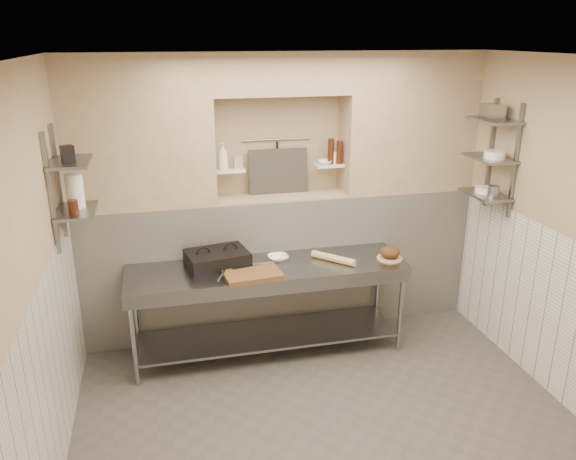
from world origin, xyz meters
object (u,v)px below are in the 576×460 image
object	(u,v)px
rolling_pin	(333,258)
prep_table	(268,292)
bottle_soap	(223,157)
jug_left	(75,191)
bread_loaf	(390,252)
mixing_bowl	(278,258)
bowl_alcove	(325,162)
panini_press	(217,259)
cutting_board	(252,274)

from	to	relation	value
rolling_pin	prep_table	bearing A→B (deg)	178.48
bottle_soap	jug_left	xyz separation A→B (m)	(-1.27, -0.62, -0.09)
bread_loaf	bottle_soap	distance (m)	1.84
mixing_bowl	bowl_alcove	xyz separation A→B (m)	(0.57, 0.41, 0.81)
panini_press	jug_left	distance (m)	1.39
cutting_board	bottle_soap	xyz separation A→B (m)	(-0.14, 0.73, 0.92)
rolling_pin	jug_left	size ratio (longest dim) A/B	1.64
bowl_alcove	panini_press	bearing A→B (deg)	-159.52
prep_table	mixing_bowl	distance (m)	0.34
panini_press	bread_loaf	world-z (taller)	panini_press
bottle_soap	mixing_bowl	bearing A→B (deg)	-42.96
jug_left	bowl_alcove	bearing A→B (deg)	15.06
bottle_soap	jug_left	bearing A→B (deg)	-154.05
panini_press	jug_left	xyz separation A→B (m)	(-1.14, -0.19, 0.77)
prep_table	bread_loaf	xyz separation A→B (m)	(1.18, -0.07, 0.33)
bowl_alcove	jug_left	xyz separation A→B (m)	(-2.29, -0.62, 0.01)
mixing_bowl	rolling_pin	world-z (taller)	rolling_pin
bread_loaf	bottle_soap	world-z (taller)	bottle_soap
prep_table	bottle_soap	world-z (taller)	bottle_soap
bread_loaf	jug_left	bearing A→B (deg)	179.88
bowl_alcove	jug_left	bearing A→B (deg)	-164.94
mixing_bowl	bowl_alcove	world-z (taller)	bowl_alcove
rolling_pin	bread_loaf	world-z (taller)	bread_loaf
cutting_board	bread_loaf	world-z (taller)	bread_loaf
rolling_pin	bottle_soap	distance (m)	1.43
rolling_pin	bread_loaf	xyz separation A→B (m)	(0.55, -0.06, 0.04)
bowl_alcove	bread_loaf	bearing A→B (deg)	-52.22
panini_press	mixing_bowl	xyz separation A→B (m)	(0.58, 0.02, -0.05)
panini_press	rolling_pin	world-z (taller)	panini_press
jug_left	bottle_soap	bearing A→B (deg)	25.95
cutting_board	bread_loaf	xyz separation A→B (m)	(1.36, 0.10, 0.05)
cutting_board	bowl_alcove	size ratio (longest dim) A/B	3.54
mixing_bowl	rolling_pin	distance (m)	0.53
bread_loaf	bottle_soap	xyz separation A→B (m)	(-1.49, 0.63, 0.87)
panini_press	mixing_bowl	bearing A→B (deg)	-8.18
cutting_board	bottle_soap	world-z (taller)	bottle_soap
mixing_bowl	bottle_soap	distance (m)	1.10
bottle_soap	bowl_alcove	size ratio (longest dim) A/B	1.83
bottle_soap	jug_left	world-z (taller)	bottle_soap
bread_loaf	prep_table	bearing A→B (deg)	176.38
mixing_bowl	bread_loaf	xyz separation A→B (m)	(1.05, -0.21, 0.05)
bottle_soap	bowl_alcove	bearing A→B (deg)	-0.27
rolling_pin	jug_left	world-z (taller)	jug_left
prep_table	bowl_alcove	world-z (taller)	bowl_alcove
prep_table	bread_loaf	world-z (taller)	bread_loaf
panini_press	jug_left	size ratio (longest dim) A/B	2.23
rolling_pin	bread_loaf	bearing A→B (deg)	-6.03
mixing_bowl	bottle_soap	bearing A→B (deg)	137.04
bread_loaf	panini_press	bearing A→B (deg)	173.31
bowl_alcove	cutting_board	bearing A→B (deg)	-140.51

